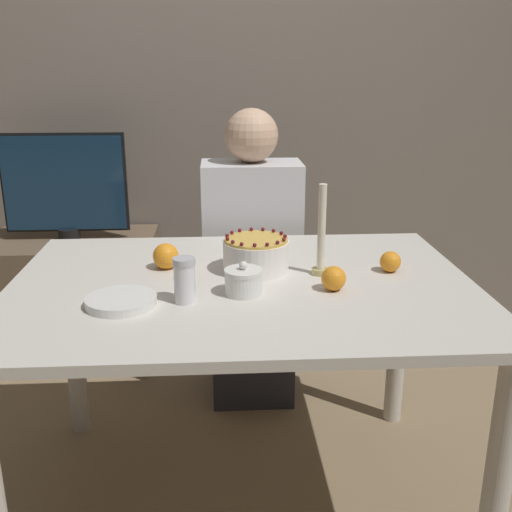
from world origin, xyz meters
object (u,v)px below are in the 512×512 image
(sugar_shaker, at_px, (185,280))
(tv_monitor, at_px, (65,185))
(candle, at_px, (321,238))
(cake, at_px, (256,255))
(person_man_blue_shirt, at_px, (252,277))
(sugar_bowl, at_px, (242,281))

(sugar_shaker, distance_m, tv_monitor, 1.40)
(tv_monitor, bearing_deg, candle, -45.90)
(cake, distance_m, candle, 0.21)
(sugar_shaker, bearing_deg, cake, 49.95)
(cake, xyz_separation_m, person_man_blue_shirt, (0.02, 0.60, -0.29))
(sugar_bowl, relative_size, person_man_blue_shirt, 0.09)
(cake, xyz_separation_m, sugar_bowl, (-0.05, -0.20, -0.02))
(sugar_bowl, relative_size, candle, 0.38)
(tv_monitor, bearing_deg, cake, -50.76)
(sugar_bowl, bearing_deg, person_man_blue_shirt, 84.99)
(cake, relative_size, sugar_bowl, 1.89)
(cake, height_order, candle, candle)
(candle, distance_m, person_man_blue_shirt, 0.75)
(sugar_bowl, xyz_separation_m, tv_monitor, (-0.77, 1.20, 0.05))
(sugar_shaker, bearing_deg, tv_monitor, 116.12)
(sugar_shaker, relative_size, candle, 0.45)
(candle, bearing_deg, sugar_shaker, -153.18)
(cake, bearing_deg, sugar_shaker, -130.05)
(sugar_bowl, xyz_separation_m, candle, (0.25, 0.15, 0.08))
(cake, height_order, sugar_shaker, sugar_shaker)
(tv_monitor, bearing_deg, person_man_blue_shirt, -25.80)
(cake, relative_size, candle, 0.73)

